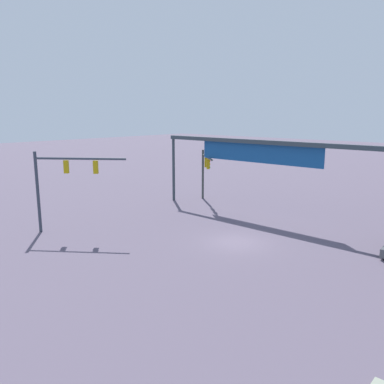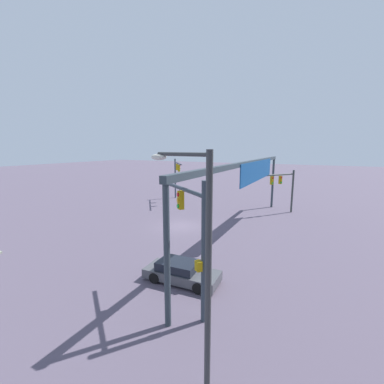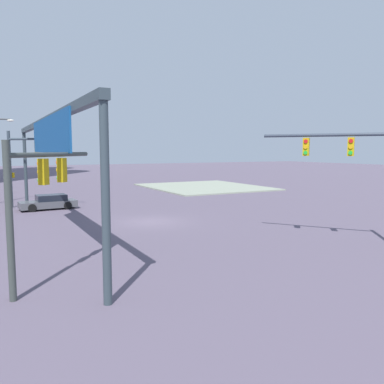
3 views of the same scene
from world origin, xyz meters
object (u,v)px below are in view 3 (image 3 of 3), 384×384
Objects in this scene: traffic_signal_opposite_side at (361,161)px; traffic_signal_cross_street at (19,160)px; sedan_car_approaching at (49,202)px; traffic_signal_near_corner at (35,188)px.

traffic_signal_cross_street is (22.40, 14.17, -0.24)m from traffic_signal_opposite_side.
traffic_signal_near_corner is at bearing 77.64° from sedan_car_approaching.
traffic_signal_cross_street reaches higher than traffic_signal_near_corner.
traffic_signal_opposite_side is 26.51m from traffic_signal_cross_street.
traffic_signal_near_corner is 1.14× the size of sedan_car_approaching.
traffic_signal_opposite_side is at bearing 117.77° from sedan_car_approaching.
traffic_signal_cross_street is (21.38, -1.15, 0.50)m from traffic_signal_near_corner.
traffic_signal_near_corner is 21.41m from traffic_signal_cross_street.
traffic_signal_opposite_side is 1.36× the size of sedan_car_approaching.
traffic_signal_opposite_side is (-1.02, -15.33, 0.74)m from traffic_signal_near_corner.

